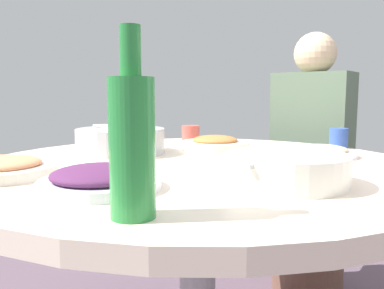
# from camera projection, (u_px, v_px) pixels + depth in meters

# --- Properties ---
(round_dining_table) EXTENTS (1.26, 1.26, 0.75)m
(round_dining_table) POSITION_uv_depth(u_px,v_px,m) (198.00, 190.00, 1.13)
(round_dining_table) COLOR #99999E
(round_dining_table) RESTS_ON ground
(rice_bowl) EXTENTS (0.28, 0.28, 0.09)m
(rice_bowl) POSITION_uv_depth(u_px,v_px,m) (121.00, 140.00, 1.30)
(rice_bowl) COLOR #B2B5BA
(rice_bowl) RESTS_ON round_dining_table
(soup_bowl) EXTENTS (0.26, 0.27, 0.07)m
(soup_bowl) POSITION_uv_depth(u_px,v_px,m) (286.00, 170.00, 0.85)
(soup_bowl) COLOR white
(soup_bowl) RESTS_ON round_dining_table
(dish_noodles) EXTENTS (0.22, 0.22, 0.04)m
(dish_noodles) POSITION_uv_depth(u_px,v_px,m) (320.00, 151.00, 1.24)
(dish_noodles) COLOR silver
(dish_noodles) RESTS_ON round_dining_table
(dish_shrimp) EXTENTS (0.25, 0.25, 0.05)m
(dish_shrimp) POSITION_uv_depth(u_px,v_px,m) (2.00, 168.00, 0.93)
(dish_shrimp) COLOR silver
(dish_shrimp) RESTS_ON round_dining_table
(dish_eggplant) EXTENTS (0.25, 0.25, 0.05)m
(dish_eggplant) POSITION_uv_depth(u_px,v_px,m) (100.00, 179.00, 0.81)
(dish_eggplant) COLOR white
(dish_eggplant) RESTS_ON round_dining_table
(dish_tofu_braise) EXTENTS (0.24, 0.24, 0.05)m
(dish_tofu_braise) POSITION_uv_depth(u_px,v_px,m) (215.00, 143.00, 1.41)
(dish_tofu_braise) COLOR silver
(dish_tofu_braise) RESTS_ON round_dining_table
(green_bottle) EXTENTS (0.07, 0.07, 0.29)m
(green_bottle) POSITION_uv_depth(u_px,v_px,m) (132.00, 142.00, 0.61)
(green_bottle) COLOR #277E38
(green_bottle) RESTS_ON round_dining_table
(tea_cup_near) EXTENTS (0.07, 0.07, 0.07)m
(tea_cup_near) POSITION_uv_depth(u_px,v_px,m) (191.00, 134.00, 1.59)
(tea_cup_near) COLOR #C45046
(tea_cup_near) RESTS_ON round_dining_table
(tea_cup_far) EXTENTS (0.06, 0.06, 0.07)m
(tea_cup_far) POSITION_uv_depth(u_px,v_px,m) (339.00, 138.00, 1.41)
(tea_cup_far) COLOR #2F4D9D
(tea_cup_far) RESTS_ON round_dining_table
(stool_for_diner_right) EXTENTS (0.33, 0.33, 0.46)m
(stool_for_diner_right) POSITION_uv_depth(u_px,v_px,m) (308.00, 244.00, 1.92)
(stool_for_diner_right) COLOR brown
(stool_for_diner_right) RESTS_ON ground
(diner_right) EXTENTS (0.44, 0.45, 0.76)m
(diner_right) POSITION_uv_depth(u_px,v_px,m) (312.00, 130.00, 1.85)
(diner_right) COLOR #2D333D
(diner_right) RESTS_ON stool_for_diner_right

